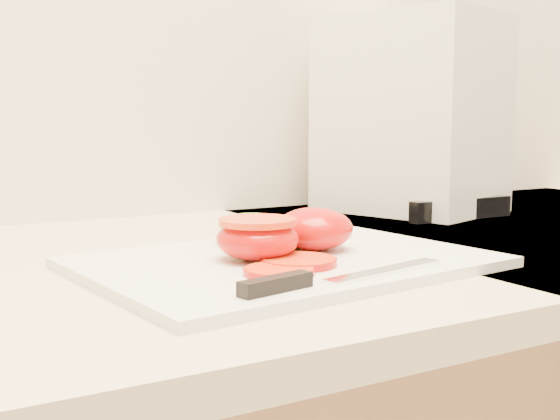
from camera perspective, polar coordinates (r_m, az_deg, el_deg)
cutting_board at (r=0.68m, az=0.42°, el=-4.26°), size 0.40×0.31×0.01m
tomato_half_dome at (r=0.72m, az=2.80°, el=-1.52°), size 0.08×0.08×0.04m
tomato_half_cut at (r=0.67m, az=-1.82°, el=-2.22°), size 0.08×0.08×0.04m
tomato_slice_0 at (r=0.64m, az=1.54°, el=-4.22°), size 0.07×0.07×0.01m
tomato_slice_1 at (r=0.61m, az=-0.09°, el=-4.98°), size 0.06×0.06×0.01m
lettuce_leaf_0 at (r=0.76m, az=-1.44°, el=-1.63°), size 0.15×0.15×0.03m
knife at (r=0.57m, az=3.39°, el=-5.58°), size 0.22×0.05×0.01m
appliance at (r=1.12m, az=10.61°, el=7.58°), size 0.27×0.30×0.30m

